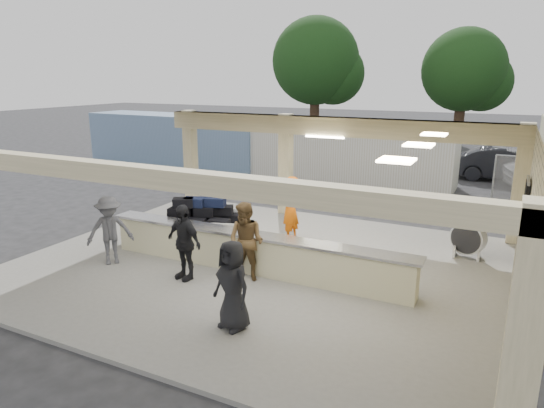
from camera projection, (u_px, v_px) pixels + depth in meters
The scene contains 15 objects.
ground at pixel (261, 268), 12.50m from camera, with size 120.00×120.00×0.00m, color #242426.
pavilion at pixel (280, 212), 12.64m from camera, with size 12.01×10.00×3.55m.
baggage_counter at pixel (251, 252), 11.91m from camera, with size 8.20×0.58×0.98m.
luggage_cart at pixel (200, 219), 13.65m from camera, with size 2.75×2.18×1.40m.
drum_fan at pixel (468, 238), 12.79m from camera, with size 0.95×0.60×1.00m.
baggage_handler at pixel (290, 209), 13.99m from camera, with size 0.70×0.39×1.93m, color orange.
passenger_a at pixel (246, 242), 11.30m from camera, with size 0.91×0.40×1.88m, color brown.
passenger_b at pixel (184, 242), 11.37m from camera, with size 1.07×0.39×1.83m, color black.
passenger_c at pixel (110, 230), 12.30m from camera, with size 1.15×0.40×1.77m, color #47474C.
passenger_d at pixel (232, 285), 9.11m from camera, with size 0.86×0.35×1.75m, color black.
car_dark at pixel (507, 165), 22.64m from camera, with size 1.64×4.64×1.55m, color black.
container_white at pixel (319, 152), 22.80m from camera, with size 12.25×2.45×2.65m, color silver.
container_blue at pixel (178, 140), 26.47m from camera, with size 10.63×2.55×2.76m, color #6982A8.
tree_left at pixel (320, 65), 35.29m from camera, with size 6.60×6.30×9.00m.
tree_mid at pixel (469, 73), 32.90m from camera, with size 6.00×5.60×8.00m.
Camera 1 is at (5.42, -10.33, 4.78)m, focal length 32.00 mm.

